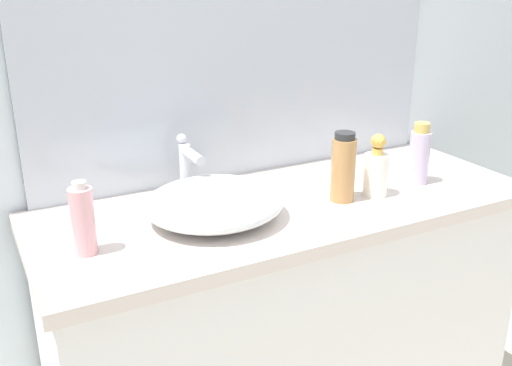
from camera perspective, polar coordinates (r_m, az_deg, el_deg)
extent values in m
cube|color=silver|center=(1.72, -5.25, 15.17)|extent=(6.00, 0.06, 2.60)
cube|color=white|center=(1.82, 3.00, -14.76)|extent=(1.34, 0.49, 0.81)
cube|color=silver|center=(1.61, 3.28, -2.38)|extent=(1.38, 0.53, 0.04)
ellipsoid|color=silver|center=(1.48, -4.06, -1.89)|extent=(0.36, 0.33, 0.09)
cylinder|color=silver|center=(1.64, -6.87, 1.30)|extent=(0.03, 0.03, 0.14)
cylinder|color=silver|center=(1.57, -6.18, 2.70)|extent=(0.03, 0.12, 0.03)
sphere|color=silver|center=(1.63, -7.24, 4.29)|extent=(0.03, 0.03, 0.03)
cylinder|color=white|center=(1.66, 11.56, 0.77)|extent=(0.07, 0.07, 0.12)
cylinder|color=gold|center=(1.64, 11.73, 3.03)|extent=(0.03, 0.03, 0.02)
sphere|color=gold|center=(1.63, 11.80, 4.01)|extent=(0.04, 0.04, 0.04)
cylinder|color=gold|center=(1.62, 12.05, 3.91)|extent=(0.02, 0.02, 0.02)
cylinder|color=#E1A2A6|center=(1.35, -16.45, -3.59)|extent=(0.05, 0.05, 0.15)
cylinder|color=silver|center=(1.32, -16.82, -0.19)|extent=(0.03, 0.03, 0.02)
cylinder|color=#BFB2CE|center=(1.78, 15.56, 2.38)|extent=(0.06, 0.06, 0.15)
cylinder|color=#CFAF54|center=(1.76, 15.84, 5.21)|extent=(0.04, 0.04, 0.03)
cylinder|color=#B5824A|center=(1.60, 8.46, 1.25)|extent=(0.07, 0.07, 0.17)
cylinder|color=#292B2C|center=(1.57, 8.64, 4.57)|extent=(0.05, 0.05, 0.02)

